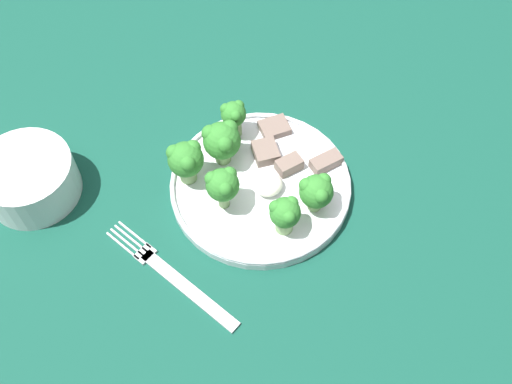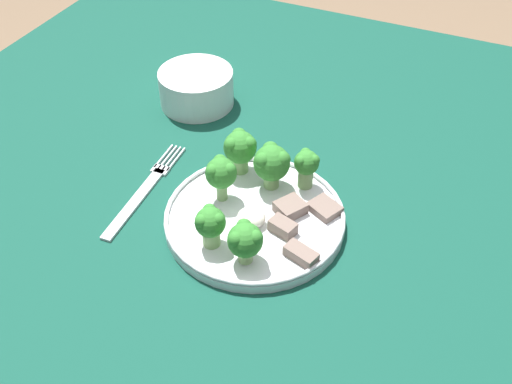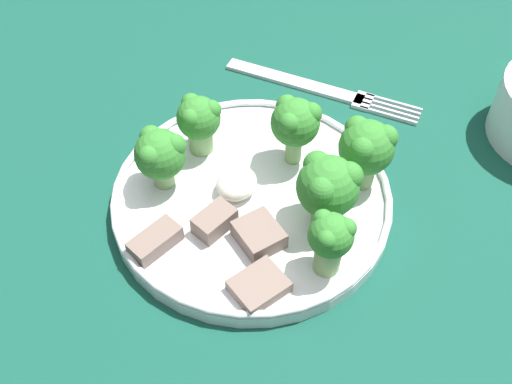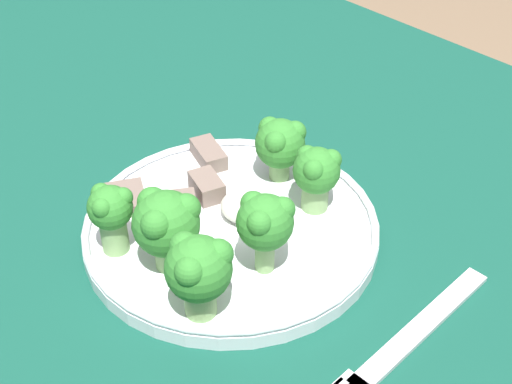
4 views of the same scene
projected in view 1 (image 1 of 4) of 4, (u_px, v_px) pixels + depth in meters
name	position (u px, v px, depth m)	size (l,w,h in m)	color
ground_plane	(222.00, 334.00, 1.40)	(8.00, 8.00, 0.00)	#7F664C
table	(202.00, 191.00, 0.88)	(1.19, 1.04, 0.70)	#114738
dinner_plate	(260.00, 185.00, 0.77)	(0.23, 0.23, 0.02)	white
fork	(172.00, 276.00, 0.71)	(0.03, 0.20, 0.00)	silver
cream_bowl	(30.00, 179.00, 0.75)	(0.12, 0.12, 0.06)	white
broccoli_floret_near_rim_left	(234.00, 116.00, 0.78)	(0.03, 0.03, 0.06)	#7FA866
broccoli_floret_center_left	(223.00, 185.00, 0.71)	(0.04, 0.04, 0.06)	#7FA866
broccoli_floret_back_left	(316.00, 191.00, 0.72)	(0.04, 0.04, 0.06)	#7FA866
broccoli_floret_front_left	(285.00, 213.00, 0.70)	(0.04, 0.04, 0.06)	#7FA866
broccoli_floret_center_back	(186.00, 160.00, 0.74)	(0.05, 0.05, 0.06)	#7FA866
broccoli_floret_mid_cluster	(222.00, 140.00, 0.75)	(0.05, 0.05, 0.06)	#7FA866
meat_slice_front_slice	(326.00, 162.00, 0.78)	(0.05, 0.03, 0.01)	#756056
meat_slice_middle_slice	(266.00, 152.00, 0.79)	(0.05, 0.05, 0.02)	#756056
meat_slice_rear_slice	(274.00, 128.00, 0.81)	(0.05, 0.05, 0.01)	#756056
meat_slice_edge_slice	(289.00, 165.00, 0.77)	(0.04, 0.03, 0.02)	#756056
sauce_dollop	(269.00, 185.00, 0.75)	(0.04, 0.03, 0.02)	silver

